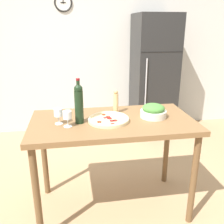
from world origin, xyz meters
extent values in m
plane|color=tan|center=(0.00, 0.00, 0.00)|extent=(14.00, 14.00, 0.00)
cube|color=silver|center=(0.00, 2.10, 1.30)|extent=(6.40, 0.06, 2.60)
torus|color=black|center=(-0.40, 2.06, 2.02)|extent=(0.27, 0.02, 0.27)
cylinder|color=silver|center=(-0.40, 2.07, 2.02)|extent=(0.23, 0.01, 0.23)
cube|color=black|center=(-0.40, 2.06, 2.02)|extent=(0.08, 0.01, 0.01)
cube|color=black|center=(-0.40, 2.06, 2.05)|extent=(0.01, 0.01, 0.10)
cube|color=black|center=(0.94, 1.73, 0.93)|extent=(0.63, 0.64, 1.87)
cube|color=black|center=(0.94, 1.41, 1.34)|extent=(0.61, 0.01, 0.01)
cylinder|color=#B2B2B7|center=(0.72, 1.39, 0.84)|extent=(0.02, 0.02, 0.84)
cube|color=brown|center=(0.00, 0.00, 0.89)|extent=(1.43, 0.76, 0.05)
cylinder|color=brown|center=(-0.65, -0.32, 0.43)|extent=(0.06, 0.06, 0.86)
cylinder|color=brown|center=(0.65, -0.32, 0.43)|extent=(0.06, 0.06, 0.86)
cylinder|color=brown|center=(-0.65, 0.32, 0.43)|extent=(0.06, 0.06, 0.86)
cylinder|color=brown|center=(0.65, 0.32, 0.43)|extent=(0.06, 0.06, 0.86)
cylinder|color=black|center=(-0.29, -0.02, 1.05)|extent=(0.07, 0.07, 0.28)
sphere|color=black|center=(-0.29, -0.02, 1.20)|extent=(0.07, 0.07, 0.07)
cylinder|color=black|center=(-0.29, -0.02, 1.24)|extent=(0.03, 0.03, 0.07)
cylinder|color=maroon|center=(-0.29, -0.02, 1.28)|extent=(0.03, 0.03, 0.02)
cylinder|color=silver|center=(-0.39, -0.09, 0.91)|extent=(0.07, 0.07, 0.00)
cylinder|color=silver|center=(-0.39, -0.09, 0.95)|extent=(0.01, 0.01, 0.07)
cylinder|color=white|center=(-0.39, -0.09, 1.01)|extent=(0.07, 0.07, 0.06)
cylinder|color=maroon|center=(-0.39, -0.09, 0.99)|extent=(0.06, 0.06, 0.03)
cylinder|color=silver|center=(-0.46, -0.02, 0.91)|extent=(0.07, 0.07, 0.00)
cylinder|color=silver|center=(-0.46, -0.02, 0.95)|extent=(0.01, 0.01, 0.07)
cylinder|color=white|center=(-0.46, -0.02, 1.01)|extent=(0.07, 0.07, 0.06)
cylinder|color=tan|center=(0.06, 0.18, 1.00)|extent=(0.05, 0.05, 0.19)
sphere|color=tan|center=(0.06, 0.18, 1.11)|extent=(0.04, 0.04, 0.04)
cylinder|color=silver|center=(0.37, 0.01, 0.94)|extent=(0.23, 0.23, 0.06)
ellipsoid|color=#478438|center=(0.37, 0.01, 0.99)|extent=(0.20, 0.20, 0.08)
cylinder|color=beige|center=(-0.04, -0.02, 0.92)|extent=(0.36, 0.36, 0.02)
torus|color=beige|center=(-0.04, -0.02, 0.93)|extent=(0.36, 0.36, 0.02)
cylinder|color=#AF2D13|center=(-0.07, 0.09, 0.93)|extent=(0.03, 0.03, 0.01)
cylinder|color=#B01413|center=(-0.03, -0.02, 0.93)|extent=(0.04, 0.04, 0.01)
cylinder|color=#B32827|center=(-0.07, 0.01, 0.93)|extent=(0.03, 0.03, 0.01)
cylinder|color=red|center=(-0.13, -0.09, 0.93)|extent=(0.04, 0.04, 0.01)
cylinder|color=#B2321C|center=(-0.04, 0.03, 0.93)|extent=(0.04, 0.04, 0.01)
cylinder|color=red|center=(-0.03, -0.15, 0.93)|extent=(0.04, 0.04, 0.01)
cylinder|color=#A9241F|center=(0.01, -0.08, 0.93)|extent=(0.04, 0.04, 0.01)
cylinder|color=red|center=(-0.02, -0.08, 0.93)|extent=(0.04, 0.04, 0.01)
camera|label=1|loc=(-0.34, -2.01, 1.69)|focal=40.00mm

